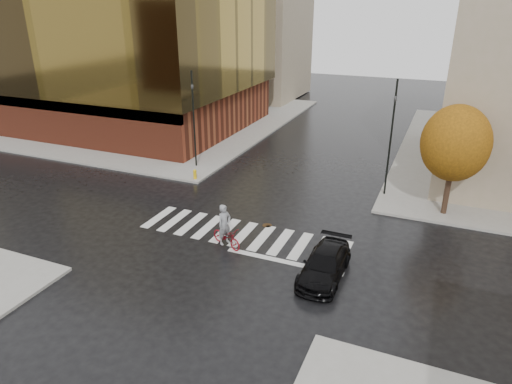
# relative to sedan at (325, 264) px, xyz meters

# --- Properties ---
(ground) EXTENTS (120.00, 120.00, 0.00)m
(ground) POSITION_rel_sedan_xyz_m (-5.18, 1.80, -0.64)
(ground) COLOR black
(ground) RESTS_ON ground
(sidewalk_nw) EXTENTS (30.00, 30.00, 0.15)m
(sidewalk_nw) POSITION_rel_sedan_xyz_m (-26.18, 22.80, -0.57)
(sidewalk_nw) COLOR gray
(sidewalk_nw) RESTS_ON ground
(crosswalk) EXTENTS (12.00, 3.00, 0.01)m
(crosswalk) POSITION_rel_sedan_xyz_m (-5.18, 2.30, -0.64)
(crosswalk) COLOR silver
(crosswalk) RESTS_ON ground
(office_glass) EXTENTS (27.00, 19.00, 16.00)m
(office_glass) POSITION_rel_sedan_xyz_m (-27.18, 19.79, 7.63)
(office_glass) COLOR maroon
(office_glass) RESTS_ON sidewalk_nw
(building_nw_far) EXTENTS (14.00, 12.00, 20.00)m
(building_nw_far) POSITION_rel_sedan_xyz_m (-21.18, 38.80, 9.51)
(building_nw_far) COLOR gray
(building_nw_far) RESTS_ON sidewalk_nw
(tree_ne_a) EXTENTS (3.80, 3.80, 6.50)m
(tree_ne_a) POSITION_rel_sedan_xyz_m (4.82, 9.20, 3.81)
(tree_ne_a) COLOR black
(tree_ne_a) RESTS_ON sidewalk_ne
(sedan) EXTENTS (1.81, 4.44, 1.29)m
(sedan) POSITION_rel_sedan_xyz_m (0.00, 0.00, 0.00)
(sedan) COLOR black
(sedan) RESTS_ON ground
(cyclist) EXTENTS (2.15, 1.45, 2.32)m
(cyclist) POSITION_rel_sedan_xyz_m (-5.48, 0.80, 0.15)
(cyclist) COLOR maroon
(cyclist) RESTS_ON ground
(traffic_light_nw) EXTENTS (0.21, 0.19, 7.14)m
(traffic_light_nw) POSITION_rel_sedan_xyz_m (-13.03, 10.80, 3.55)
(traffic_light_nw) COLOR black
(traffic_light_nw) RESTS_ON sidewalk_nw
(traffic_light_ne) EXTENTS (0.19, 0.22, 7.43)m
(traffic_light_ne) POSITION_rel_sedan_xyz_m (1.12, 10.80, 3.75)
(traffic_light_ne) COLOR black
(traffic_light_ne) RESTS_ON sidewalk_ne
(fire_hydrant) EXTENTS (0.25, 0.25, 0.70)m
(fire_hydrant) POSITION_rel_sedan_xyz_m (-11.68, 8.30, -0.11)
(fire_hydrant) COLOR #E9B60D
(fire_hydrant) RESTS_ON sidewalk_nw
(manhole) EXTENTS (0.62, 0.62, 0.01)m
(manhole) POSITION_rel_sedan_xyz_m (-4.37, 3.80, -0.64)
(manhole) COLOR #412C17
(manhole) RESTS_ON ground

